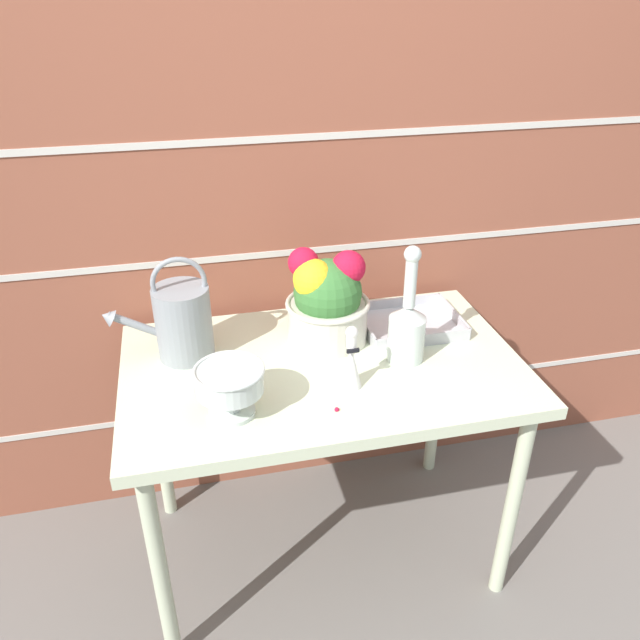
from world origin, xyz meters
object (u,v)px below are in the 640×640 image
Objects in this scene: flower_planter at (327,300)px; glass_decanter at (407,326)px; wire_tray at (409,324)px; figurine_vase at (351,363)px; watering_can at (182,320)px; crystal_pedestal_bowl at (230,383)px.

glass_decanter is (0.19, -0.16, -0.02)m from flower_planter.
glass_decanter reaches higher than wire_tray.
figurine_vase is at bearing -152.68° from glass_decanter.
glass_decanter is 0.21m from figurine_vase.
watering_can is 0.32m from crystal_pedestal_bowl.
crystal_pedestal_bowl is 0.32m from figurine_vase.
figurine_vase reaches higher than wire_tray.
crystal_pedestal_bowl is 0.58× the size of wire_tray.
flower_planter reaches higher than wire_tray.
figurine_vase reaches higher than crystal_pedestal_bowl.
crystal_pedestal_bowl is (0.10, -0.30, -0.02)m from watering_can.
flower_planter reaches higher than figurine_vase.
glass_decanter is at bearing -14.68° from watering_can.
watering_can is at bearing 165.32° from glass_decanter.
figurine_vase is 0.38m from wire_tray.
flower_planter is 1.58× the size of figurine_vase.
crystal_pedestal_bowl is 0.44m from flower_planter.
watering_can is 0.42m from flower_planter.
crystal_pedestal_bowl is at bearing -71.61° from watering_can.
figurine_vase is at bearing -31.39° from watering_can.
wire_tray is (0.26, 0.27, -0.06)m from figurine_vase.
watering_can is 0.49m from figurine_vase.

